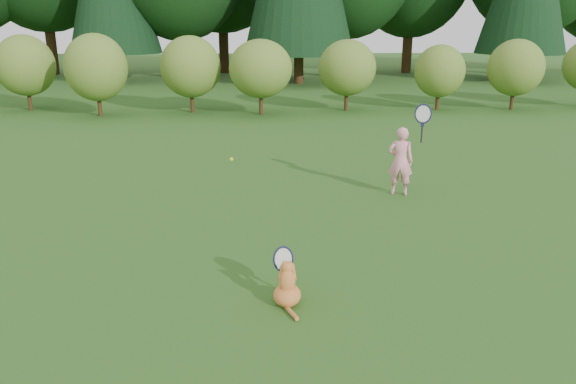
{
  "coord_description": "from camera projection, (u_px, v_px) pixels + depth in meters",
  "views": [
    {
      "loc": [
        -0.11,
        -7.42,
        3.24
      ],
      "look_at": [
        0.2,
        0.8,
        0.7
      ],
      "focal_mm": 35.0,
      "sensor_mm": 36.0,
      "label": 1
    }
  ],
  "objects": [
    {
      "name": "ground",
      "position": [
        276.0,
        255.0,
        8.04
      ],
      "size": [
        100.0,
        100.0,
        0.0
      ],
      "primitive_type": "plane",
      "color": "#204E15",
      "rests_on": "ground"
    },
    {
      "name": "cat",
      "position": [
        287.0,
        281.0,
        6.6
      ],
      "size": [
        0.41,
        0.78,
        0.76
      ],
      "rotation": [
        0.0,
        0.0,
        -0.08
      ],
      "color": "#D05628",
      "rests_on": "ground"
    },
    {
      "name": "shrub_row",
      "position": [
        270.0,
        73.0,
        20.04
      ],
      "size": [
        28.0,
        3.0,
        2.8
      ],
      "primitive_type": null,
      "color": "#5E7323",
      "rests_on": "ground"
    },
    {
      "name": "tennis_ball",
      "position": [
        231.0,
        159.0,
        9.09
      ],
      "size": [
        0.06,
        0.06,
        0.06
      ],
      "color": "#C2C917",
      "rests_on": "ground"
    },
    {
      "name": "child",
      "position": [
        401.0,
        160.0,
        10.65
      ],
      "size": [
        0.78,
        0.53,
        1.96
      ],
      "rotation": [
        0.0,
        0.0,
        2.9
      ],
      "color": "pink",
      "rests_on": "ground"
    }
  ]
}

